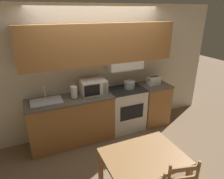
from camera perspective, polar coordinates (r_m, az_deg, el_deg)
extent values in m
plane|color=#7F664C|center=(4.57, -3.29, -10.39)|extent=(16.00, 16.00, 0.00)
cube|color=silver|center=(4.06, -3.80, 5.20)|extent=(5.34, 0.05, 2.55)
cube|color=#A36B38|center=(3.77, -3.03, 12.93)|extent=(2.94, 0.32, 0.73)
cube|color=white|center=(4.05, 3.57, 7.08)|extent=(0.71, 0.34, 0.16)
cube|color=#A36B38|center=(3.96, -11.42, -8.86)|extent=(1.57, 0.56, 0.89)
cube|color=brown|center=(3.75, -11.94, -2.75)|extent=(1.59, 0.58, 0.04)
cube|color=#A36B38|center=(4.63, 11.59, -4.14)|extent=(0.60, 0.56, 0.89)
cube|color=brown|center=(4.45, 12.04, 1.22)|extent=(0.62, 0.58, 0.04)
cube|color=white|center=(4.31, 3.94, -5.72)|extent=(0.74, 0.54, 0.89)
cube|color=black|center=(4.11, 4.10, 0.00)|extent=(0.74, 0.54, 0.03)
cube|color=black|center=(4.06, 5.73, -6.49)|extent=(0.52, 0.01, 0.31)
cylinder|color=black|center=(3.95, 2.67, -0.74)|extent=(0.10, 0.10, 0.01)
cylinder|color=black|center=(4.10, 6.88, -0.02)|extent=(0.10, 0.10, 0.01)
cylinder|color=black|center=(4.13, 1.35, 0.31)|extent=(0.10, 0.10, 0.01)
cylinder|color=black|center=(4.27, 5.44, 0.96)|extent=(0.10, 0.10, 0.01)
cylinder|color=#B7BABF|center=(4.11, 5.02, 1.36)|extent=(0.21, 0.21, 0.16)
torus|color=#B7BABF|center=(4.09, 5.05, 2.33)|extent=(0.23, 0.23, 0.01)
cylinder|color=#B7BABF|center=(4.04, 3.46, 1.73)|extent=(0.05, 0.01, 0.01)
cylinder|color=#B7BABF|center=(4.16, 6.58, 2.20)|extent=(0.05, 0.01, 0.01)
cube|color=white|center=(3.86, -5.47, 0.86)|extent=(0.49, 0.37, 0.27)
cube|color=black|center=(3.67, -5.69, -0.26)|extent=(0.30, 0.01, 0.21)
cube|color=gray|center=(3.75, -1.89, 0.33)|extent=(0.09, 0.01, 0.21)
cube|color=white|center=(4.40, 11.80, 2.55)|extent=(0.25, 0.19, 0.18)
cube|color=black|center=(4.32, 10.40, 2.68)|extent=(0.01, 0.02, 0.02)
cube|color=black|center=(4.32, 10.94, 3.51)|extent=(0.04, 0.13, 0.01)
cube|color=black|center=(4.36, 11.58, 3.60)|extent=(0.04, 0.13, 0.01)
cube|color=black|center=(4.39, 12.21, 3.69)|extent=(0.04, 0.13, 0.01)
cube|color=black|center=(4.42, 12.83, 3.77)|extent=(0.04, 0.13, 0.01)
cube|color=#B7BABF|center=(3.69, -18.23, -3.31)|extent=(0.54, 0.36, 0.02)
cube|color=#4C4F54|center=(3.67, -18.21, -3.37)|extent=(0.46, 0.27, 0.01)
cylinder|color=#B7BABF|center=(3.76, -18.69, -0.76)|extent=(0.02, 0.02, 0.23)
cylinder|color=#B7BABF|center=(3.67, -18.80, 0.55)|extent=(0.02, 0.12, 0.02)
cylinder|color=black|center=(3.73, -10.67, -2.37)|extent=(0.13, 0.13, 0.01)
cylinder|color=white|center=(3.69, -10.79, -0.75)|extent=(0.12, 0.12, 0.22)
cube|color=#9E7042|center=(2.68, 9.04, -18.41)|extent=(1.00, 0.74, 0.04)
cube|color=#9E7042|center=(2.99, -3.23, -22.48)|extent=(0.06, 0.06, 0.70)
cube|color=#9E7042|center=(3.33, 12.56, -17.58)|extent=(0.06, 0.06, 0.70)
cylinder|color=#9E7042|center=(2.67, 23.12, -21.75)|extent=(0.04, 0.04, 0.42)
cube|color=#9E7042|center=(2.51, 20.02, -20.58)|extent=(0.34, 0.10, 0.06)
cube|color=#9E7042|center=(2.61, 19.57, -23.00)|extent=(0.34, 0.10, 0.06)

